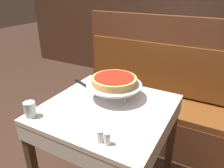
% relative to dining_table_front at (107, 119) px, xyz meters
% --- Properties ---
extents(dining_table_front, '(0.79, 0.79, 0.77)m').
position_rel_dining_table_front_xyz_m(dining_table_front, '(0.00, 0.00, 0.00)').
color(dining_table_front, beige).
rests_on(dining_table_front, ground_plane).
extents(dining_table_rear, '(0.77, 0.77, 0.77)m').
position_rel_dining_table_front_xyz_m(dining_table_rear, '(-0.03, 1.72, -0.02)').
color(dining_table_rear, '#194799').
rests_on(dining_table_rear, ground_plane).
extents(booth_bench, '(1.66, 0.46, 1.23)m').
position_rel_dining_table_front_xyz_m(booth_bench, '(0.09, 0.83, -0.32)').
color(booth_bench, brown).
rests_on(booth_bench, ground_plane).
extents(back_wall_panel, '(6.00, 0.04, 2.40)m').
position_rel_dining_table_front_xyz_m(back_wall_panel, '(0.00, 2.29, 0.53)').
color(back_wall_panel, '#4C2D1E').
rests_on(back_wall_panel, ground_plane).
extents(pizza_pan_stand, '(0.38, 0.38, 0.10)m').
position_rel_dining_table_front_xyz_m(pizza_pan_stand, '(-0.02, 0.13, 0.19)').
color(pizza_pan_stand, '#ADADB2').
rests_on(pizza_pan_stand, dining_table_front).
extents(deep_dish_pizza, '(0.31, 0.31, 0.05)m').
position_rel_dining_table_front_xyz_m(deep_dish_pizza, '(-0.02, 0.13, 0.22)').
color(deep_dish_pizza, tan).
rests_on(deep_dish_pizza, pizza_pan_stand).
extents(pizza_server, '(0.27, 0.15, 0.01)m').
position_rel_dining_table_front_xyz_m(pizza_server, '(-0.30, 0.18, 0.10)').
color(pizza_server, '#BCBCC1').
rests_on(pizza_server, dining_table_front).
extents(water_glass_near, '(0.07, 0.07, 0.09)m').
position_rel_dining_table_front_xyz_m(water_glass_near, '(-0.34, -0.32, 0.14)').
color(water_glass_near, silver).
rests_on(water_glass_near, dining_table_front).
extents(salt_shaker, '(0.03, 0.03, 0.06)m').
position_rel_dining_table_front_xyz_m(salt_shaker, '(0.14, -0.32, 0.13)').
color(salt_shaker, silver).
rests_on(salt_shaker, dining_table_front).
extents(pepper_shaker, '(0.03, 0.03, 0.06)m').
position_rel_dining_table_front_xyz_m(pepper_shaker, '(0.18, -0.32, 0.13)').
color(pepper_shaker, silver).
rests_on(pepper_shaker, dining_table_front).
extents(condiment_caddy, '(0.13, 0.13, 0.18)m').
position_rel_dining_table_front_xyz_m(condiment_caddy, '(-0.05, 1.75, 0.14)').
color(condiment_caddy, black).
rests_on(condiment_caddy, dining_table_rear).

